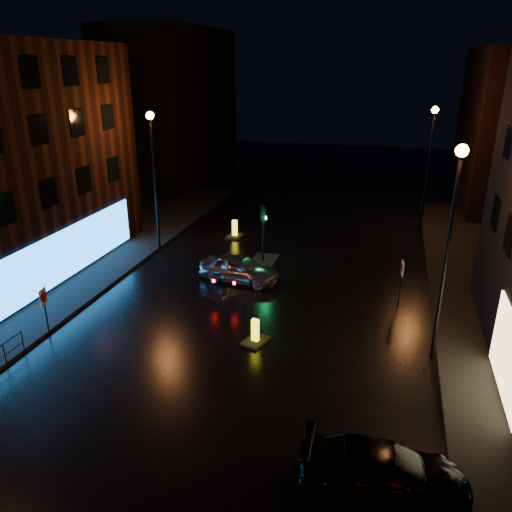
# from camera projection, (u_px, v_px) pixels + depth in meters

# --- Properties ---
(ground) EXTENTS (120.00, 120.00, 0.00)m
(ground) POSITION_uv_depth(u_px,v_px,m) (190.00, 420.00, 16.33)
(ground) COLOR black
(ground) RESTS_ON ground
(pavement_left) EXTENTS (12.00, 44.00, 0.15)m
(pavement_left) POSITION_uv_depth(u_px,v_px,m) (6.00, 277.00, 26.96)
(pavement_left) COLOR black
(pavement_left) RESTS_ON ground
(building_far_left) EXTENTS (8.00, 16.00, 14.00)m
(building_far_left) POSITION_uv_depth(u_px,v_px,m) (173.00, 105.00, 49.19)
(building_far_left) COLOR black
(building_far_left) RESTS_ON ground
(street_lamp_lfar) EXTENTS (0.44, 0.44, 8.37)m
(street_lamp_lfar) POSITION_uv_depth(u_px,v_px,m) (153.00, 162.00, 28.82)
(street_lamp_lfar) COLOR black
(street_lamp_lfar) RESTS_ON ground
(street_lamp_rnear) EXTENTS (0.44, 0.44, 8.37)m
(street_lamp_rnear) POSITION_uv_depth(u_px,v_px,m) (451.00, 224.00, 17.76)
(street_lamp_rnear) COLOR black
(street_lamp_rnear) RESTS_ON ground
(street_lamp_rfar) EXTENTS (0.44, 0.44, 8.37)m
(street_lamp_rfar) POSITION_uv_depth(u_px,v_px,m) (430.00, 152.00, 32.13)
(street_lamp_rfar) COLOR black
(street_lamp_rfar) RESTS_ON ground
(traffic_signal) EXTENTS (1.40, 2.40, 3.45)m
(traffic_signal) POSITION_uv_depth(u_px,v_px,m) (263.00, 254.00, 29.02)
(traffic_signal) COLOR black
(traffic_signal) RESTS_ON ground
(silver_hatchback) EXTENTS (4.37, 2.13, 1.43)m
(silver_hatchback) POSITION_uv_depth(u_px,v_px,m) (239.00, 268.00, 26.47)
(silver_hatchback) COLOR #A8AAB0
(silver_hatchback) RESTS_ON ground
(dark_sedan) EXTENTS (4.62, 2.02, 1.32)m
(dark_sedan) POSITION_uv_depth(u_px,v_px,m) (385.00, 470.00, 13.47)
(dark_sedan) COLOR black
(dark_sedan) RESTS_ON ground
(bollard_near) EXTENTS (1.16, 1.42, 1.07)m
(bollard_near) POSITION_uv_depth(u_px,v_px,m) (255.00, 337.00, 20.77)
(bollard_near) COLOR black
(bollard_near) RESTS_ON ground
(bollard_far) EXTENTS (1.02, 1.42, 1.17)m
(bollard_far) POSITION_uv_depth(u_px,v_px,m) (235.00, 233.00, 33.34)
(bollard_far) COLOR black
(bollard_far) RESTS_ON ground
(road_sign_left) EXTENTS (0.15, 0.53, 2.19)m
(road_sign_left) POSITION_uv_depth(u_px,v_px,m) (44.00, 301.00, 20.77)
(road_sign_left) COLOR black
(road_sign_left) RESTS_ON ground
(road_sign_right) EXTENTS (0.13, 0.52, 2.15)m
(road_sign_right) POSITION_uv_depth(u_px,v_px,m) (402.00, 272.00, 23.78)
(road_sign_right) COLOR black
(road_sign_right) RESTS_ON ground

